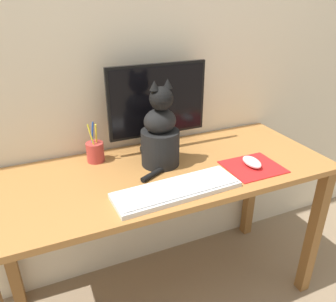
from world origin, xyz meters
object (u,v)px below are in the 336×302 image
keyboard (177,189)px  computer_mouse_right (252,162)px  cat (160,135)px  monitor (158,106)px  pen_cup (95,151)px

keyboard → computer_mouse_right: bearing=5.3°
keyboard → cat: cat is taller
monitor → pen_cup: 0.33m
monitor → pen_cup: monitor is taller
keyboard → cat: (0.03, 0.23, 0.12)m
monitor → pen_cup: (-0.29, 0.00, -0.17)m
keyboard → pen_cup: (-0.22, 0.36, 0.03)m
keyboard → computer_mouse_right: (0.37, 0.05, 0.01)m
computer_mouse_right → cat: 0.40m
computer_mouse_right → cat: bearing=152.7°
keyboard → cat: size_ratio=1.32×
monitor → cat: size_ratio=1.23×
monitor → pen_cup: size_ratio=2.56×
keyboard → cat: bearing=79.8°
monitor → keyboard: (-0.07, -0.36, -0.20)m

